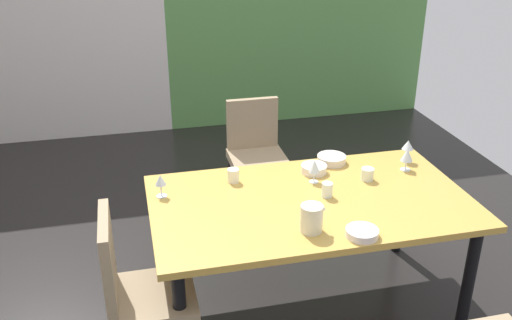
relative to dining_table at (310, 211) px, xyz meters
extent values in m
cube|color=black|center=(-0.38, 0.18, -0.69)|extent=(5.63, 6.27, 0.02)
cube|color=silver|center=(-1.86, 3.26, 0.65)|extent=(2.68, 0.10, 2.66)
cube|color=#58924B|center=(0.96, 3.26, 0.65)|extent=(2.95, 0.10, 2.66)
cube|color=gold|center=(0.00, 0.00, 0.06)|extent=(1.86, 1.07, 0.04)
cylinder|color=black|center=(-0.83, 0.43, -0.32)|extent=(0.07, 0.07, 0.72)
cylinder|color=black|center=(0.83, 0.43, -0.32)|extent=(0.07, 0.07, 0.72)
cylinder|color=black|center=(0.83, -0.43, -0.32)|extent=(0.07, 0.07, 0.72)
cube|color=#988263|center=(-0.95, -0.29, -0.24)|extent=(0.44, 0.44, 0.07)
cube|color=#988263|center=(-1.15, -0.29, 0.02)|extent=(0.05, 0.42, 0.51)
cylinder|color=black|center=(-0.76, -0.10, -0.48)|extent=(0.04, 0.04, 0.41)
cylinder|color=black|center=(-1.14, -0.10, -0.48)|extent=(0.04, 0.04, 0.41)
cube|color=#988263|center=(-0.01, 1.25, -0.24)|extent=(0.44, 0.44, 0.07)
cube|color=#988263|center=(-0.01, 1.45, -0.01)|extent=(0.42, 0.05, 0.45)
cylinder|color=black|center=(0.18, 1.06, -0.48)|extent=(0.04, 0.04, 0.41)
cylinder|color=black|center=(-0.20, 1.06, -0.48)|extent=(0.04, 0.04, 0.41)
cylinder|color=black|center=(0.18, 1.44, -0.48)|extent=(0.04, 0.04, 0.41)
cylinder|color=black|center=(-0.20, 1.44, -0.48)|extent=(0.04, 0.04, 0.41)
cylinder|color=silver|center=(0.72, 0.23, 0.08)|extent=(0.07, 0.07, 0.00)
cylinder|color=silver|center=(0.72, 0.23, 0.11)|extent=(0.01, 0.01, 0.06)
cone|color=silver|center=(0.72, 0.23, 0.18)|extent=(0.08, 0.08, 0.08)
cylinder|color=silver|center=(0.78, 0.35, 0.08)|extent=(0.06, 0.06, 0.00)
cylinder|color=silver|center=(0.78, 0.35, 0.12)|extent=(0.01, 0.01, 0.09)
cone|color=silver|center=(0.78, 0.35, 0.20)|extent=(0.08, 0.08, 0.06)
cylinder|color=silver|center=(-0.84, 0.24, 0.08)|extent=(0.06, 0.06, 0.00)
cylinder|color=silver|center=(-0.84, 0.24, 0.12)|extent=(0.01, 0.01, 0.07)
cone|color=silver|center=(-0.84, 0.24, 0.18)|extent=(0.06, 0.06, 0.06)
cylinder|color=silver|center=(0.09, 0.21, 0.08)|extent=(0.06, 0.06, 0.00)
cylinder|color=silver|center=(0.09, 0.21, 0.11)|extent=(0.01, 0.01, 0.06)
cone|color=silver|center=(0.09, 0.21, 0.19)|extent=(0.07, 0.07, 0.08)
cylinder|color=silver|center=(0.13, -0.44, 0.10)|extent=(0.17, 0.17, 0.04)
cylinder|color=beige|center=(0.29, 0.45, 0.10)|extent=(0.19, 0.19, 0.05)
cylinder|color=white|center=(0.13, 0.33, 0.10)|extent=(0.16, 0.16, 0.05)
cylinder|color=white|center=(0.10, 0.01, 0.12)|extent=(0.06, 0.06, 0.09)
cylinder|color=white|center=(-0.39, 0.32, 0.12)|extent=(0.07, 0.07, 0.09)
cylinder|color=white|center=(0.42, 0.16, 0.12)|extent=(0.08, 0.08, 0.08)
cylinder|color=beige|center=(-0.11, -0.33, 0.15)|extent=(0.12, 0.12, 0.15)
cone|color=beige|center=(-0.05, -0.33, 0.22)|extent=(0.04, 0.04, 0.03)
camera|label=1|loc=(-0.99, -2.76, 1.67)|focal=40.00mm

